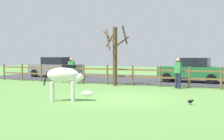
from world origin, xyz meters
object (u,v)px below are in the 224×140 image
object	(u,v)px
parked_car_grey	(56,67)
visitor_right_of_tree	(178,72)
crow_on_grass	(190,101)
bare_tree	(115,53)
zebra	(65,77)
visitor_left_of_tree	(71,69)
parked_car_green	(192,70)

from	to	relation	value
parked_car_grey	visitor_right_of_tree	world-z (taller)	visitor_right_of_tree
crow_on_grass	bare_tree	bearing A→B (deg)	135.30
bare_tree	zebra	size ratio (longest dim) A/B	1.90
zebra	visitor_left_of_tree	distance (m)	6.77
visitor_right_of_tree	bare_tree	bearing A→B (deg)	179.25
zebra	visitor_right_of_tree	bearing A→B (deg)	61.99
bare_tree	visitor_left_of_tree	world-z (taller)	bare_tree
crow_on_grass	parked_car_grey	distance (m)	14.61
parked_car_green	visitor_left_of_tree	xyz separation A→B (m)	(-6.69, -3.68, 0.06)
parked_car_grey	visitor_right_of_tree	xyz separation A→B (m)	(10.28, -3.70, 0.06)
parked_car_grey	visitor_left_of_tree	distance (m)	5.37
zebra	parked_car_green	xyz separation A→B (m)	(3.39, 9.58, -0.08)
bare_tree	visitor_left_of_tree	bearing A→B (deg)	-176.60
bare_tree	visitor_right_of_tree	bearing A→B (deg)	-0.75
bare_tree	zebra	world-z (taller)	bare_tree
parked_car_grey	visitor_right_of_tree	size ratio (longest dim) A/B	2.46
bare_tree	parked_car_green	xyz separation A→B (m)	(3.84, 3.51, -1.06)
visitor_right_of_tree	parked_car_grey	bearing A→B (deg)	160.22
parked_car_grey	visitor_left_of_tree	xyz separation A→B (m)	(3.77, -3.82, 0.06)
zebra	visitor_right_of_tree	xyz separation A→B (m)	(3.21, 6.03, -0.02)
zebra	crow_on_grass	world-z (taller)	zebra
crow_on_grass	visitor_right_of_tree	world-z (taller)	visitor_right_of_tree
bare_tree	crow_on_grass	distance (m)	7.39
crow_on_grass	parked_car_green	bearing A→B (deg)	98.34
zebra	visitor_left_of_tree	xyz separation A→B (m)	(-3.30, 5.91, -0.02)
zebra	crow_on_grass	bearing A→B (deg)	12.56
parked_car_green	visitor_right_of_tree	world-z (taller)	visitor_right_of_tree
parked_car_grey	visitor_right_of_tree	bearing A→B (deg)	-19.78
bare_tree	visitor_right_of_tree	world-z (taller)	bare_tree
parked_car_grey	crow_on_grass	bearing A→B (deg)	-36.58
bare_tree	crow_on_grass	size ratio (longest dim) A/B	16.07
zebra	parked_car_green	size ratio (longest dim) A/B	0.45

